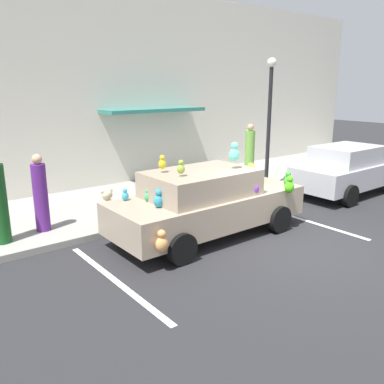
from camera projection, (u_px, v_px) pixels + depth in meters
ground_plane at (295, 247)px, 8.61m from camera, size 60.00×60.00×0.00m
sidewalk at (163, 195)px, 12.39m from camera, size 24.00×4.00×0.15m
storefront_building at (125, 90)px, 13.22m from camera, size 24.00×1.25×6.40m
parking_stripe_front at (303, 220)px, 10.35m from camera, size 0.12×3.60×0.01m
parking_stripe_rear at (115, 280)px, 7.13m from camera, size 0.12×3.60×0.01m
plush_covered_car at (207, 202)px, 9.08m from camera, size 4.60×2.08×2.14m
parked_sedan_behind at (348, 170)px, 12.62m from camera, size 4.01×1.87×1.54m
teddy_bear_on_sidewalk at (107, 204)px, 9.97m from camera, size 0.39×0.33×0.75m
street_lamp_post at (270, 111)px, 12.39m from camera, size 0.28×0.28×4.00m
pedestrian_near_shopfront at (250, 153)px, 13.98m from camera, size 0.33×0.33×1.92m
pedestrian_by_lamp at (41, 195)px, 8.97m from camera, size 0.32×0.32×1.75m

